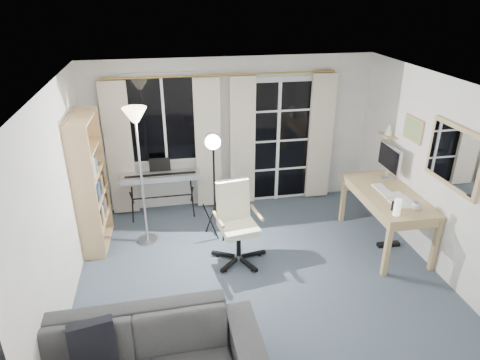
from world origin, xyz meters
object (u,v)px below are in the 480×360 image
object	(u,v)px
bookshelf	(88,187)
monitor	(389,159)
studio_light	(213,153)
office_chair	(235,215)
keyboard_piano	(161,177)
mug	(417,205)
desk	(388,199)
sofa	(132,353)
torchiere_lamp	(137,137)

from	to	relation	value
bookshelf	monitor	xyz separation A→B (m)	(4.20, -0.27, 0.20)
studio_light	office_chair	world-z (taller)	studio_light
keyboard_piano	mug	size ratio (longest dim) A/B	9.29
studio_light	mug	world-z (taller)	studio_light
keyboard_piano	mug	xyz separation A→B (m)	(3.15, -1.88, 0.20)
studio_light	monitor	bearing A→B (deg)	7.05
studio_light	desk	size ratio (longest dim) A/B	1.11
bookshelf	monitor	bearing A→B (deg)	-1.72
studio_light	desk	bearing A→B (deg)	-3.99
bookshelf	sofa	world-z (taller)	bookshelf
torchiere_lamp	mug	bearing A→B (deg)	-18.80
monitor	sofa	size ratio (longest dim) A/B	0.25
desk	sofa	size ratio (longest dim) A/B	0.64
sofa	monitor	bearing A→B (deg)	31.75
bookshelf	sofa	distance (m)	2.70
desk	sofa	world-z (taller)	sofa
desk	sofa	distance (m)	3.85
keyboard_piano	desk	xyz separation A→B (m)	(3.05, -1.38, 0.03)
office_chair	monitor	bearing A→B (deg)	0.31
torchiere_lamp	office_chair	size ratio (longest dim) A/B	1.84
monitor	sofa	bearing A→B (deg)	-146.50
mug	studio_light	bearing A→B (deg)	156.99
studio_light	mug	distance (m)	2.67
desk	torchiere_lamp	bearing A→B (deg)	169.19
monitor	studio_light	bearing A→B (deg)	178.66
office_chair	mug	distance (m)	2.29
torchiere_lamp	studio_light	xyz separation A→B (m)	(0.97, -0.13, -0.25)
bookshelf	sofa	xyz separation A→B (m)	(0.64, -2.59, -0.44)
torchiere_lamp	sofa	distance (m)	2.76
office_chair	monitor	world-z (taller)	monitor
torchiere_lamp	sofa	world-z (taller)	torchiere_lamp
studio_light	desk	xyz separation A→B (m)	(2.32, -0.53, -0.63)
studio_light	sofa	xyz separation A→B (m)	(-1.04, -2.39, -0.88)
office_chair	sofa	distance (m)	2.32
torchiere_lamp	desk	bearing A→B (deg)	-11.25
torchiere_lamp	desk	xyz separation A→B (m)	(3.29, -0.65, -0.88)
monitor	mug	world-z (taller)	monitor
monitor	sofa	world-z (taller)	monitor
torchiere_lamp	studio_light	world-z (taller)	torchiere_lamp
studio_light	mug	size ratio (longest dim) A/B	12.72
desk	keyboard_piano	bearing A→B (deg)	156.06
bookshelf	torchiere_lamp	distance (m)	0.99
bookshelf	monitor	distance (m)	4.21
studio_light	office_chair	distance (m)	0.86
desk	monitor	world-z (taller)	monitor
torchiere_lamp	office_chair	bearing A→B (deg)	-25.98
monitor	office_chair	bearing A→B (deg)	-170.37
bookshelf	office_chair	distance (m)	2.02
torchiere_lamp	mug	distance (m)	3.65
studio_light	monitor	xyz separation A→B (m)	(2.52, -0.08, -0.23)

